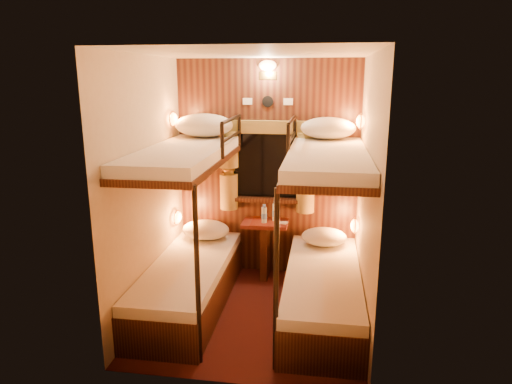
% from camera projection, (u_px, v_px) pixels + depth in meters
% --- Properties ---
extents(floor, '(2.10, 2.10, 0.00)m').
position_uv_depth(floor, '(253.00, 313.00, 4.39)').
color(floor, '#37130F').
rests_on(floor, ground).
extents(ceiling, '(2.10, 2.10, 0.00)m').
position_uv_depth(ceiling, '(253.00, 53.00, 3.80)').
color(ceiling, silver).
rests_on(ceiling, wall_back).
extents(wall_back, '(2.40, 0.00, 2.40)m').
position_uv_depth(wall_back, '(268.00, 169.00, 5.10)').
color(wall_back, '#C6B293').
rests_on(wall_back, floor).
extents(wall_front, '(2.40, 0.00, 2.40)m').
position_uv_depth(wall_front, '(229.00, 230.00, 3.09)').
color(wall_front, '#C6B293').
rests_on(wall_front, floor).
extents(wall_left, '(0.00, 2.40, 2.40)m').
position_uv_depth(wall_left, '(147.00, 188.00, 4.24)').
color(wall_left, '#C6B293').
rests_on(wall_left, floor).
extents(wall_right, '(0.00, 2.40, 2.40)m').
position_uv_depth(wall_right, '(367.00, 196.00, 3.95)').
color(wall_right, '#C6B293').
rests_on(wall_right, floor).
extents(back_panel, '(2.00, 0.03, 2.40)m').
position_uv_depth(back_panel, '(267.00, 170.00, 5.09)').
color(back_panel, black).
rests_on(back_panel, floor).
extents(bunk_left, '(0.72, 1.90, 1.82)m').
position_uv_depth(bunk_left, '(188.00, 252.00, 4.41)').
color(bunk_left, black).
rests_on(bunk_left, floor).
extents(bunk_right, '(0.72, 1.90, 1.82)m').
position_uv_depth(bunk_right, '(323.00, 260.00, 4.22)').
color(bunk_right, black).
rests_on(bunk_right, floor).
extents(window, '(1.00, 0.12, 0.79)m').
position_uv_depth(window, '(267.00, 172.00, 5.06)').
color(window, black).
rests_on(window, back_panel).
extents(curtains, '(1.10, 0.22, 1.00)m').
position_uv_depth(curtains, '(267.00, 165.00, 5.01)').
color(curtains, olive).
rests_on(curtains, back_panel).
extents(back_fixtures, '(0.54, 0.09, 0.48)m').
position_uv_depth(back_fixtures, '(268.00, 73.00, 4.80)').
color(back_fixtures, black).
rests_on(back_fixtures, back_panel).
extents(reading_lamps, '(2.00, 0.20, 1.25)m').
position_uv_depth(reading_lamps, '(264.00, 172.00, 4.76)').
color(reading_lamps, orange).
rests_on(reading_lamps, wall_left).
extents(table, '(0.50, 0.34, 0.66)m').
position_uv_depth(table, '(265.00, 242.00, 5.10)').
color(table, maroon).
rests_on(table, floor).
extents(bottle_left, '(0.06, 0.06, 0.21)m').
position_uv_depth(bottle_left, '(264.00, 215.00, 4.98)').
color(bottle_left, '#99BFE5').
rests_on(bottle_left, table).
extents(bottle_right, '(0.07, 0.07, 0.23)m').
position_uv_depth(bottle_right, '(275.00, 212.00, 5.05)').
color(bottle_right, '#99BFE5').
rests_on(bottle_right, table).
extents(sachet_a, '(0.10, 0.07, 0.01)m').
position_uv_depth(sachet_a, '(284.00, 223.00, 5.00)').
color(sachet_a, silver).
rests_on(sachet_a, table).
extents(sachet_b, '(0.08, 0.07, 0.01)m').
position_uv_depth(sachet_b, '(283.00, 223.00, 4.98)').
color(sachet_b, silver).
rests_on(sachet_b, table).
extents(pillow_lower_left, '(0.53, 0.38, 0.21)m').
position_uv_depth(pillow_lower_left, '(206.00, 230.00, 5.06)').
color(pillow_lower_left, silver).
rests_on(pillow_lower_left, bunk_left).
extents(pillow_lower_right, '(0.48, 0.34, 0.19)m').
position_uv_depth(pillow_lower_right, '(324.00, 237.00, 4.86)').
color(pillow_lower_right, silver).
rests_on(pillow_lower_right, bunk_right).
extents(pillow_upper_left, '(0.62, 0.44, 0.24)m').
position_uv_depth(pillow_upper_left, '(204.00, 125.00, 4.81)').
color(pillow_upper_left, silver).
rests_on(pillow_upper_left, bunk_left).
extents(pillow_upper_right, '(0.56, 0.40, 0.22)m').
position_uv_depth(pillow_upper_right, '(328.00, 128.00, 4.65)').
color(pillow_upper_right, silver).
rests_on(pillow_upper_right, bunk_right).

